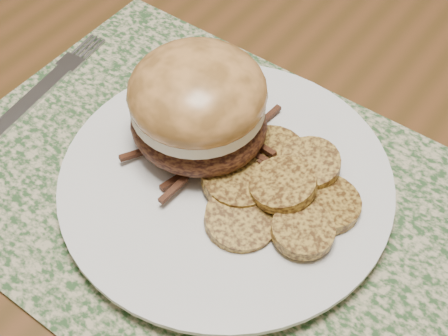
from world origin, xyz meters
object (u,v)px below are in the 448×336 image
at_px(dinner_plate, 226,182).
at_px(fork, 39,92).
at_px(dining_table, 83,113).
at_px(pork_sandwich, 198,105).

distance_m(dinner_plate, fork, 0.21).
distance_m(dining_table, dinner_plate, 0.25).
relative_size(pork_sandwich, fork, 0.62).
bearing_deg(dinner_plate, dining_table, 169.87).
distance_m(dinner_plate, pork_sandwich, 0.07).
bearing_deg(dinner_plate, fork, -176.09).
bearing_deg(fork, dinner_plate, -2.32).
bearing_deg(dinner_plate, pork_sandwich, 156.43).
bearing_deg(pork_sandwich, dinner_plate, -24.06).
height_order(pork_sandwich, fork, pork_sandwich).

